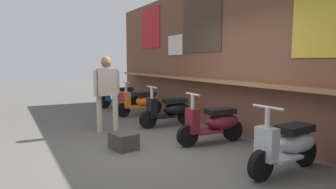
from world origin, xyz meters
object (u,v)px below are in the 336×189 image
(scooter_blue, at_px, (121,96))
(shopper_with_handbag, at_px, (108,86))
(scooter_orange, at_px, (142,102))
(scooter_black, at_px, (170,110))
(scooter_silver, at_px, (289,144))
(merchandise_crate, at_px, (124,141))
(scooter_maroon, at_px, (215,123))

(scooter_blue, bearing_deg, shopper_with_handbag, 66.67)
(scooter_orange, bearing_deg, scooter_blue, -91.67)
(scooter_orange, bearing_deg, scooter_black, 88.33)
(scooter_orange, height_order, scooter_silver, same)
(merchandise_crate, bearing_deg, shopper_with_handbag, 173.35)
(merchandise_crate, bearing_deg, scooter_blue, 160.26)
(scooter_blue, xyz_separation_m, scooter_silver, (6.67, -0.00, 0.00))
(scooter_black, distance_m, shopper_with_handbag, 1.60)
(shopper_with_handbag, xyz_separation_m, merchandise_crate, (1.35, -0.16, -0.85))
(scooter_maroon, height_order, scooter_silver, same)
(scooter_silver, bearing_deg, scooter_blue, -94.18)
(scooter_blue, xyz_separation_m, shopper_with_handbag, (3.21, -1.48, 0.61))
(scooter_orange, xyz_separation_m, scooter_black, (1.64, 0.00, 0.00))
(scooter_orange, height_order, scooter_black, same)
(scooter_orange, relative_size, shopper_with_handbag, 0.85)
(scooter_maroon, relative_size, shopper_with_handbag, 0.85)
(scooter_maroon, xyz_separation_m, scooter_silver, (1.65, -0.00, 0.00))
(scooter_blue, bearing_deg, scooter_black, 91.40)
(scooter_orange, height_order, scooter_maroon, same)
(scooter_maroon, relative_size, scooter_silver, 1.00)
(scooter_orange, relative_size, scooter_maroon, 1.00)
(shopper_with_handbag, bearing_deg, merchandise_crate, 174.38)
(scooter_maroon, bearing_deg, scooter_blue, -85.87)
(scooter_black, relative_size, scooter_maroon, 1.00)
(scooter_blue, distance_m, shopper_with_handbag, 3.58)
(scooter_silver, distance_m, merchandise_crate, 2.69)
(scooter_maroon, bearing_deg, merchandise_crate, -11.85)
(shopper_with_handbag, bearing_deg, scooter_orange, -43.31)
(scooter_maroon, bearing_deg, scooter_silver, 94.13)
(scooter_blue, relative_size, scooter_orange, 1.00)
(scooter_orange, bearing_deg, scooter_maroon, 88.33)
(merchandise_crate, bearing_deg, scooter_maroon, 74.02)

